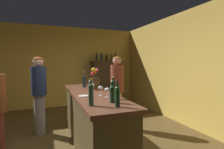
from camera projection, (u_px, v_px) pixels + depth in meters
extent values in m
cube|color=gold|center=(62.00, 67.00, 5.85)|extent=(5.34, 0.12, 2.75)
cube|color=gold|center=(202.00, 69.00, 3.66)|extent=(0.12, 6.76, 2.75)
cube|color=brown|center=(92.00, 122.00, 2.98)|extent=(0.59, 2.42, 0.94)
cube|color=brown|center=(92.00, 94.00, 2.95)|extent=(0.67, 2.52, 0.05)
cube|color=#392B1E|center=(107.00, 83.00, 6.17)|extent=(1.07, 0.35, 1.58)
cube|color=#382822|center=(107.00, 62.00, 6.12)|extent=(1.15, 0.41, 0.06)
cylinder|color=#1D321F|center=(113.00, 91.00, 2.44)|extent=(0.08, 0.08, 0.24)
sphere|color=#1D321F|center=(113.00, 83.00, 2.44)|extent=(0.08, 0.08, 0.08)
cylinder|color=#1D321F|center=(113.00, 80.00, 2.43)|extent=(0.03, 0.03, 0.08)
cylinder|color=gold|center=(113.00, 77.00, 2.43)|extent=(0.04, 0.04, 0.02)
cylinder|color=#18391E|center=(118.00, 98.00, 1.99)|extent=(0.06, 0.06, 0.21)
sphere|color=#18391E|center=(118.00, 89.00, 1.99)|extent=(0.06, 0.06, 0.06)
cylinder|color=#18391E|center=(118.00, 86.00, 1.98)|extent=(0.02, 0.02, 0.07)
cylinder|color=black|center=(118.00, 82.00, 1.98)|extent=(0.03, 0.03, 0.02)
cylinder|color=#2B4933|center=(91.00, 96.00, 2.05)|extent=(0.06, 0.06, 0.24)
sphere|color=#2B4933|center=(91.00, 86.00, 2.04)|extent=(0.06, 0.06, 0.06)
cylinder|color=#2B4933|center=(91.00, 83.00, 2.04)|extent=(0.02, 0.02, 0.08)
cylinder|color=gold|center=(91.00, 79.00, 2.04)|extent=(0.03, 0.03, 0.02)
cylinder|color=#442C1D|center=(86.00, 81.00, 3.87)|extent=(0.06, 0.06, 0.20)
sphere|color=#442C1D|center=(85.00, 77.00, 3.86)|extent=(0.06, 0.06, 0.06)
cylinder|color=#442C1D|center=(85.00, 75.00, 3.86)|extent=(0.02, 0.02, 0.09)
cylinder|color=black|center=(85.00, 73.00, 3.86)|extent=(0.02, 0.02, 0.02)
cylinder|color=#17341F|center=(112.00, 95.00, 2.21)|extent=(0.07, 0.07, 0.19)
sphere|color=#17341F|center=(112.00, 88.00, 2.21)|extent=(0.07, 0.07, 0.07)
cylinder|color=#17341F|center=(112.00, 85.00, 2.20)|extent=(0.03, 0.03, 0.07)
cylinder|color=black|center=(112.00, 82.00, 2.20)|extent=(0.03, 0.03, 0.02)
cylinder|color=#172533|center=(84.00, 82.00, 3.60)|extent=(0.06, 0.06, 0.22)
sphere|color=#172533|center=(84.00, 77.00, 3.60)|extent=(0.06, 0.06, 0.06)
cylinder|color=#172533|center=(84.00, 75.00, 3.59)|extent=(0.02, 0.02, 0.10)
cylinder|color=gold|center=(84.00, 72.00, 3.59)|extent=(0.03, 0.03, 0.02)
cylinder|color=white|center=(100.00, 95.00, 2.70)|extent=(0.07, 0.07, 0.00)
cylinder|color=white|center=(100.00, 93.00, 2.70)|extent=(0.01, 0.01, 0.09)
ellipsoid|color=white|center=(100.00, 88.00, 2.70)|extent=(0.07, 0.07, 0.07)
ellipsoid|color=maroon|center=(100.00, 89.00, 2.70)|extent=(0.06, 0.06, 0.03)
cylinder|color=white|center=(107.00, 97.00, 2.58)|extent=(0.07, 0.07, 0.00)
cylinder|color=white|center=(107.00, 94.00, 2.58)|extent=(0.01, 0.01, 0.09)
ellipsoid|color=white|center=(107.00, 89.00, 2.57)|extent=(0.08, 0.08, 0.06)
ellipsoid|color=maroon|center=(107.00, 90.00, 2.57)|extent=(0.06, 0.06, 0.02)
cylinder|color=white|center=(90.00, 86.00, 3.78)|extent=(0.06, 0.06, 0.00)
cylinder|color=white|center=(90.00, 84.00, 3.78)|extent=(0.01, 0.01, 0.07)
ellipsoid|color=white|center=(90.00, 81.00, 3.77)|extent=(0.06, 0.06, 0.07)
ellipsoid|color=maroon|center=(90.00, 82.00, 3.77)|extent=(0.05, 0.05, 0.03)
cylinder|color=white|center=(93.00, 90.00, 3.19)|extent=(0.07, 0.07, 0.00)
cylinder|color=white|center=(93.00, 89.00, 3.18)|extent=(0.01, 0.01, 0.06)
ellipsoid|color=white|center=(93.00, 85.00, 3.18)|extent=(0.06, 0.06, 0.06)
ellipsoid|color=maroon|center=(93.00, 86.00, 3.18)|extent=(0.05, 0.05, 0.03)
cylinder|color=#46311B|center=(95.00, 83.00, 3.31)|extent=(0.15, 0.15, 0.23)
cylinder|color=#38602D|center=(97.00, 76.00, 3.31)|extent=(0.01, 0.01, 0.24)
sphere|color=#C45193|center=(97.00, 70.00, 3.30)|extent=(0.06, 0.06, 0.06)
cylinder|color=#38602D|center=(95.00, 77.00, 3.36)|extent=(0.01, 0.01, 0.20)
sphere|color=orange|center=(95.00, 72.00, 3.36)|extent=(0.05, 0.05, 0.05)
cylinder|color=#38602D|center=(93.00, 78.00, 3.31)|extent=(0.01, 0.01, 0.16)
sphere|color=#D9333C|center=(93.00, 74.00, 3.30)|extent=(0.08, 0.08, 0.08)
cylinder|color=#38602D|center=(94.00, 76.00, 3.26)|extent=(0.01, 0.01, 0.25)
sphere|color=gold|center=(94.00, 70.00, 3.25)|extent=(0.09, 0.09, 0.09)
cylinder|color=#38602D|center=(97.00, 77.00, 3.28)|extent=(0.01, 0.01, 0.23)
sphere|color=red|center=(97.00, 71.00, 3.27)|extent=(0.05, 0.05, 0.05)
cylinder|color=white|center=(84.00, 96.00, 2.63)|extent=(0.16, 0.16, 0.01)
cylinder|color=#172B33|center=(97.00, 58.00, 5.97)|extent=(0.06, 0.06, 0.22)
sphere|color=#172B33|center=(97.00, 55.00, 5.96)|extent=(0.06, 0.06, 0.06)
cylinder|color=#172B33|center=(97.00, 54.00, 5.96)|extent=(0.03, 0.03, 0.08)
cylinder|color=gold|center=(97.00, 52.00, 5.96)|extent=(0.03, 0.03, 0.02)
cylinder|color=#1B2930|center=(102.00, 58.00, 6.04)|extent=(0.07, 0.07, 0.22)
sphere|color=#1B2930|center=(101.00, 55.00, 6.03)|extent=(0.07, 0.07, 0.07)
cylinder|color=#1B2930|center=(101.00, 54.00, 6.02)|extent=(0.03, 0.03, 0.09)
cylinder|color=red|center=(101.00, 52.00, 6.02)|extent=(0.03, 0.03, 0.02)
cylinder|color=black|center=(107.00, 59.00, 6.11)|extent=(0.07, 0.07, 0.18)
sphere|color=black|center=(107.00, 56.00, 6.10)|extent=(0.07, 0.07, 0.07)
cylinder|color=black|center=(107.00, 55.00, 6.10)|extent=(0.03, 0.03, 0.09)
cylinder|color=black|center=(107.00, 53.00, 6.09)|extent=(0.03, 0.03, 0.02)
cylinder|color=#2B5331|center=(111.00, 58.00, 6.17)|extent=(0.06, 0.06, 0.20)
sphere|color=#2B5331|center=(111.00, 56.00, 6.16)|extent=(0.06, 0.06, 0.06)
cylinder|color=#2B5331|center=(111.00, 55.00, 6.16)|extent=(0.02, 0.02, 0.07)
cylinder|color=gold|center=(111.00, 54.00, 6.16)|extent=(0.03, 0.03, 0.02)
cylinder|color=#4E2D19|center=(116.00, 58.00, 6.23)|extent=(0.07, 0.07, 0.23)
sphere|color=#4E2D19|center=(116.00, 55.00, 6.22)|extent=(0.07, 0.07, 0.07)
cylinder|color=#4E2D19|center=(116.00, 54.00, 6.22)|extent=(0.03, 0.03, 0.09)
cylinder|color=gold|center=(116.00, 52.00, 6.22)|extent=(0.03, 0.03, 0.02)
cylinder|color=gray|center=(40.00, 115.00, 3.57)|extent=(0.22, 0.22, 0.84)
cylinder|color=navy|center=(39.00, 81.00, 3.52)|extent=(0.30, 0.30, 0.60)
sphere|color=#E3B18B|center=(38.00, 62.00, 3.49)|extent=(0.21, 0.21, 0.21)
ellipsoid|color=#A84B25|center=(38.00, 60.00, 3.49)|extent=(0.20, 0.20, 0.12)
cylinder|color=#B39E95|center=(117.00, 110.00, 3.92)|extent=(0.22, 0.22, 0.84)
cylinder|color=brown|center=(117.00, 79.00, 3.87)|extent=(0.30, 0.30, 0.63)
sphere|color=tan|center=(117.00, 61.00, 3.84)|extent=(0.20, 0.20, 0.20)
ellipsoid|color=#965929|center=(117.00, 59.00, 3.84)|extent=(0.19, 0.19, 0.11)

